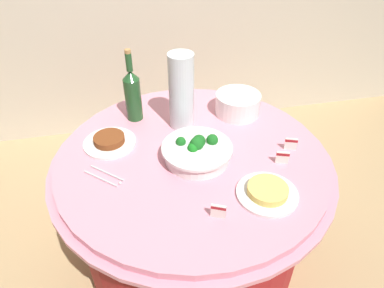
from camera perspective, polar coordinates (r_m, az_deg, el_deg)
name	(u,v)px	position (r m, az deg, el deg)	size (l,w,h in m)	color
ground_plane	(192,260)	(1.97, 0.00, -18.48)	(6.00, 6.00, 0.00)	tan
buffet_table	(192,213)	(1.68, 0.00, -11.30)	(1.16, 1.16, 0.74)	maroon
broccoli_bowl	(197,151)	(1.37, 0.83, -1.19)	(0.28, 0.28, 0.10)	white
plate_stack	(238,104)	(1.66, 7.51, 6.53)	(0.21, 0.21, 0.10)	white
wine_bottle	(133,94)	(1.59, -9.72, 8.14)	(0.07, 0.07, 0.34)	#204D24
decorative_fruit_vase	(182,93)	(1.51, -1.57, 8.30)	(0.11, 0.11, 0.34)	silver
serving_tongs	(105,176)	(1.35, -14.05, -5.17)	(0.15, 0.14, 0.01)	silver
food_plate_noodles	(267,192)	(1.27, 12.27, -7.69)	(0.22, 0.22, 0.04)	white
food_plate_stir_fry	(110,141)	(1.50, -13.38, 0.46)	(0.22, 0.22, 0.04)	white
label_placard_front	(283,157)	(1.40, 14.63, -2.08)	(0.05, 0.02, 0.05)	white
label_placard_mid	(218,211)	(1.16, 4.34, -10.85)	(0.05, 0.03, 0.05)	white
label_placard_rear	(291,143)	(1.48, 15.92, 0.10)	(0.05, 0.03, 0.05)	white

